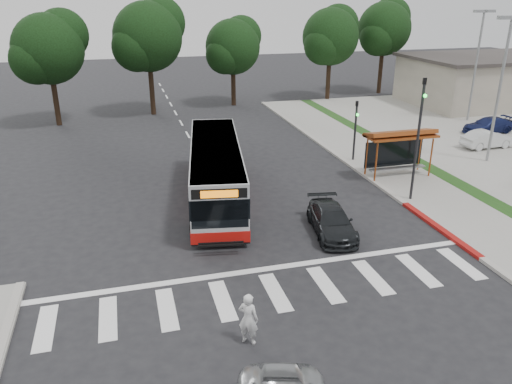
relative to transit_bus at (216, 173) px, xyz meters
name	(u,v)px	position (x,y,z in m)	size (l,w,h in m)	color
ground	(243,234)	(0.35, -4.47, -1.50)	(140.00, 140.00, 0.00)	black
sidewalk_east	(376,161)	(11.35, 3.53, -1.44)	(4.00, 40.00, 0.12)	gray
curb_east	(348,163)	(9.35, 3.53, -1.43)	(0.30, 40.00, 0.15)	#9E9991
curb_east_red	(439,228)	(9.35, -6.47, -1.43)	(0.32, 6.00, 0.15)	maroon
parking_lot	(507,140)	(23.35, 5.53, -1.45)	(18.00, 36.00, 0.10)	gray
commercial_building	(484,82)	(30.35, 17.53, 0.70)	(14.00, 10.00, 4.40)	#A9A08E
building_roof_cap	(488,57)	(30.35, 17.53, 3.05)	(14.60, 10.60, 0.30)	#383330
crosswalk_ladder	(275,292)	(0.35, -9.47, -1.50)	(18.00, 2.60, 0.01)	silver
bus_shelter	(400,139)	(11.15, 0.64, 0.85)	(4.20, 1.60, 2.86)	#934218
traffic_signal_ne_tall	(419,130)	(9.95, -2.97, 2.37)	(0.18, 0.37, 6.50)	black
traffic_signal_ne_short	(356,125)	(9.95, 4.03, 0.97)	(0.18, 0.37, 4.00)	black
lot_light_front	(503,71)	(18.35, 1.53, 4.40)	(1.90, 0.35, 9.01)	gray
lot_light_mid	(478,51)	(24.35, 11.53, 4.40)	(1.90, 0.35, 9.01)	gray
tree_ne_a	(331,36)	(16.43, 23.60, 4.89)	(6.16, 5.74, 9.30)	black
tree_ne_b	(385,28)	(23.43, 25.60, 5.42)	(6.16, 5.74, 10.02)	black
tree_north_a	(149,35)	(-1.57, 21.60, 5.42)	(6.60, 6.15, 10.17)	black
tree_north_b	(233,46)	(6.42, 23.59, 4.16)	(5.72, 5.33, 8.43)	black
tree_north_c	(49,48)	(-9.57, 19.60, 4.79)	(6.16, 5.74, 9.30)	black
transit_bus	(216,173)	(0.00, 0.00, 0.00)	(2.52, 11.64, 3.01)	silver
pedestrian	(248,319)	(-1.33, -11.97, -0.61)	(0.65, 0.43, 1.79)	silver
dark_sedan	(331,221)	(4.31, -5.43, -0.89)	(1.71, 4.22, 1.22)	black
parked_car_1	(487,139)	(20.35, 4.10, -0.78)	(1.31, 3.76, 1.24)	silver
parked_car_3	(488,125)	(23.16, 7.52, -0.80)	(1.69, 4.15, 1.20)	#161E4F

